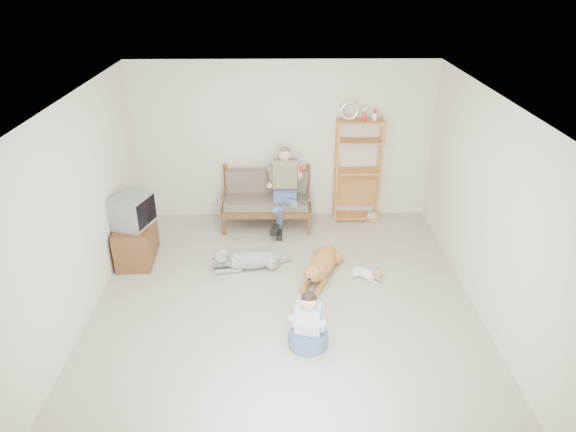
{
  "coord_description": "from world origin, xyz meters",
  "views": [
    {
      "loc": [
        -0.04,
        -5.49,
        4.11
      ],
      "look_at": [
        0.06,
        1.0,
        0.84
      ],
      "focal_mm": 32.0,
      "sensor_mm": 36.0,
      "label": 1
    }
  ],
  "objects_px": {
    "etagere": "(358,170)",
    "tv_stand": "(136,241)",
    "loveseat": "(267,198)",
    "golden_retriever": "(321,266)"
  },
  "relations": [
    {
      "from": "loveseat",
      "to": "etagere",
      "type": "height_order",
      "value": "etagere"
    },
    {
      "from": "loveseat",
      "to": "tv_stand",
      "type": "bearing_deg",
      "value": -149.37
    },
    {
      "from": "tv_stand",
      "to": "golden_retriever",
      "type": "height_order",
      "value": "tv_stand"
    },
    {
      "from": "loveseat",
      "to": "golden_retriever",
      "type": "relative_size",
      "value": 1.15
    },
    {
      "from": "etagere",
      "to": "tv_stand",
      "type": "xyz_separation_m",
      "value": [
        -3.48,
        -1.3,
        -0.61
      ]
    },
    {
      "from": "etagere",
      "to": "tv_stand",
      "type": "distance_m",
      "value": 3.77
    },
    {
      "from": "etagere",
      "to": "golden_retriever",
      "type": "relative_size",
      "value": 1.59
    },
    {
      "from": "golden_retriever",
      "to": "etagere",
      "type": "bearing_deg",
      "value": 89.11
    },
    {
      "from": "loveseat",
      "to": "golden_retriever",
      "type": "xyz_separation_m",
      "value": [
        0.81,
        -1.63,
        -0.32
      ]
    },
    {
      "from": "etagere",
      "to": "golden_retriever",
      "type": "height_order",
      "value": "etagere"
    }
  ]
}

